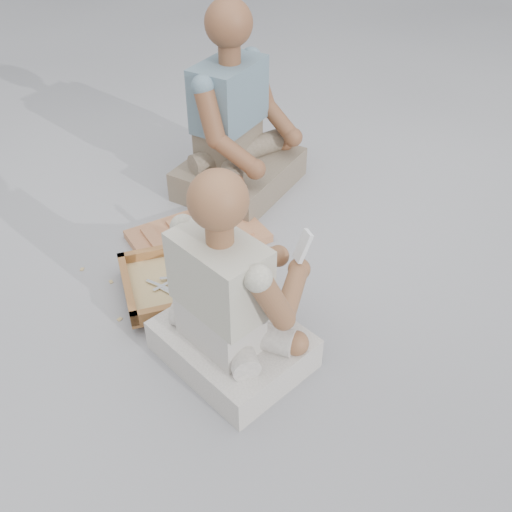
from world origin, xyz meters
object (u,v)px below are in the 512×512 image
carved_panel (198,236)px  companion (236,132)px  tool_tray (186,279)px  craftsman (230,304)px

carved_panel → companion: (0.40, 0.33, 0.30)m
carved_panel → companion: bearing=39.8°
tool_tray → companion: size_ratio=0.61×
carved_panel → companion: companion is taller
tool_tray → companion: (0.60, 0.63, 0.26)m
tool_tray → craftsman: 0.48m
tool_tray → craftsman: bearing=-91.4°
tool_tray → craftsman: size_ratio=0.73×
tool_tray → companion: companion is taller
carved_panel → companion: size_ratio=0.62×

